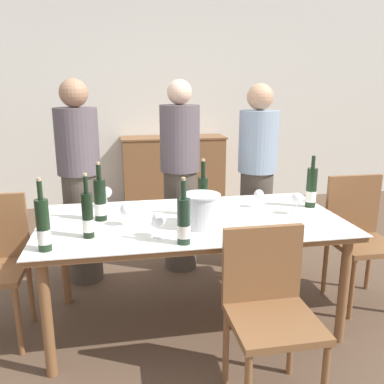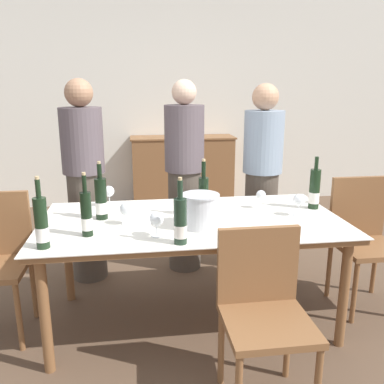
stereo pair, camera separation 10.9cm
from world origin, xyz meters
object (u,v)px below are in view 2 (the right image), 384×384
(ice_bucket, at_px, (200,210))
(wine_bottle_0, at_px, (203,197))
(wine_bottle_5, at_px, (314,190))
(person_guest_right, at_px, (262,179))
(dining_table, at_px, (192,228))
(chair_right_end, at_px, (363,233))
(sideboard_cabinet, at_px, (183,172))
(wine_bottle_3, at_px, (180,222))
(chair_near_front, at_px, (263,304))
(person_guest_left, at_px, (184,178))
(wine_glass_0, at_px, (127,209))
(wine_bottle_4, at_px, (101,200))
(wine_bottle_1, at_px, (86,215))
(wine_glass_2, at_px, (109,192))
(wine_bottle_2, at_px, (41,224))
(wine_glass_1, at_px, (157,220))
(wine_glass_4, at_px, (261,196))
(person_host, at_px, (85,183))
(wine_glass_3, at_px, (299,201))

(ice_bucket, bearing_deg, wine_bottle_0, 75.52)
(wine_bottle_5, distance_m, person_guest_right, 0.70)
(dining_table, height_order, chair_right_end, chair_right_end)
(sideboard_cabinet, bearing_deg, chair_right_end, -69.19)
(wine_bottle_3, distance_m, chair_near_front, 0.60)
(ice_bucket, height_order, person_guest_left, person_guest_left)
(wine_bottle_5, bearing_deg, person_guest_right, 103.70)
(sideboard_cabinet, xyz_separation_m, wine_glass_0, (-0.67, -2.78, 0.36))
(wine_bottle_0, relative_size, person_guest_left, 0.24)
(wine_bottle_0, height_order, chair_right_end, wine_bottle_0)
(ice_bucket, xyz_separation_m, wine_bottle_4, (-0.61, 0.24, 0.02))
(wine_bottle_1, bearing_deg, chair_near_front, -30.25)
(wine_bottle_4, relative_size, person_guest_left, 0.23)
(wine_glass_2, height_order, person_guest_right, person_guest_right)
(wine_bottle_5, xyz_separation_m, wine_glass_0, (-1.29, -0.17, -0.04))
(person_guest_right, bearing_deg, wine_bottle_2, -143.32)
(wine_bottle_1, height_order, wine_bottle_2, wine_bottle_2)
(wine_glass_2, bearing_deg, wine_glass_1, -65.00)
(wine_glass_4, xyz_separation_m, chair_near_front, (-0.26, -0.90, -0.30))
(wine_glass_0, xyz_separation_m, chair_near_front, (0.67, -0.69, -0.31))
(ice_bucket, xyz_separation_m, chair_right_end, (1.23, 0.24, -0.30))
(sideboard_cabinet, distance_m, wine_glass_0, 2.88)
(person_host, bearing_deg, person_guest_right, 0.53)
(wine_bottle_1, bearing_deg, wine_bottle_4, 79.03)
(person_host, bearing_deg, wine_glass_4, -25.63)
(sideboard_cabinet, bearing_deg, wine_bottle_5, -76.59)
(sideboard_cabinet, xyz_separation_m, chair_right_end, (1.00, -2.64, 0.07))
(sideboard_cabinet, xyz_separation_m, person_guest_left, (-0.20, -1.86, 0.34))
(wine_bottle_3, distance_m, wine_glass_0, 0.46)
(wine_bottle_0, xyz_separation_m, person_host, (-0.84, 0.72, -0.04))
(wine_bottle_4, xyz_separation_m, chair_right_end, (1.84, -0.00, -0.32))
(sideboard_cabinet, bearing_deg, wine_bottle_3, -96.83)
(ice_bucket, xyz_separation_m, wine_bottle_1, (-0.66, -0.06, 0.02))
(wine_bottle_4, bearing_deg, wine_glass_4, 4.39)
(person_host, height_order, person_guest_right, person_host)
(sideboard_cabinet, height_order, wine_bottle_5, wine_bottle_5)
(wine_glass_2, xyz_separation_m, wine_glass_4, (1.05, -0.20, -0.02))
(wine_bottle_2, xyz_separation_m, chair_near_front, (1.10, -0.36, -0.35))
(wine_bottle_1, xyz_separation_m, chair_right_end, (1.89, 0.30, -0.32))
(wine_bottle_3, xyz_separation_m, wine_glass_1, (-0.12, 0.13, -0.02))
(wine_bottle_0, bearing_deg, wine_bottle_2, -155.39)
(wine_bottle_4, height_order, wine_glass_0, wine_bottle_4)
(wine_glass_3, bearing_deg, person_guest_left, 126.21)
(wine_glass_2, bearing_deg, wine_bottle_2, -112.32)
(wine_bottle_0, height_order, wine_glass_0, wine_bottle_0)
(sideboard_cabinet, bearing_deg, wine_bottle_0, -93.68)
(wine_bottle_5, xyz_separation_m, person_guest_right, (-0.16, 0.67, -0.07))
(wine_bottle_1, xyz_separation_m, wine_glass_0, (0.22, 0.17, -0.03))
(ice_bucket, relative_size, wine_glass_0, 1.62)
(chair_near_front, height_order, person_guest_left, person_guest_left)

